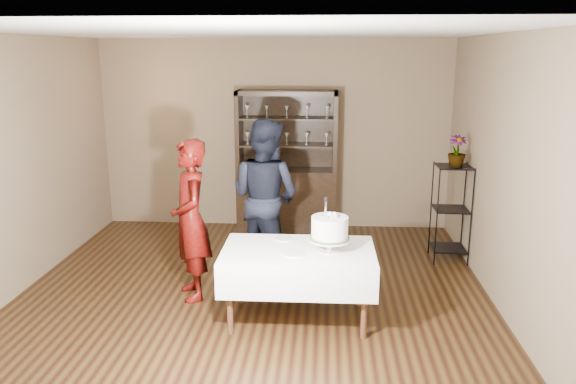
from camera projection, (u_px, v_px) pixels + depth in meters
name	position (u px, v px, depth m)	size (l,w,h in m)	color
floor	(254.00, 294.00, 5.99)	(5.00, 5.00, 0.00)	black
ceiling	(249.00, 32.00, 5.33)	(5.00, 5.00, 0.00)	silver
back_wall	(274.00, 135.00, 8.08)	(5.00, 0.02, 2.70)	#706048
wall_left	(13.00, 167.00, 5.83)	(0.02, 5.00, 2.70)	#706048
wall_right	(505.00, 174.00, 5.50)	(0.02, 5.00, 2.70)	#706048
china_hutch	(287.00, 185.00, 8.00)	(1.40, 0.48, 2.00)	black
plant_etagere	(451.00, 209.00, 6.84)	(0.42, 0.42, 1.20)	black
cake_table	(298.00, 266.00, 5.30)	(1.44, 0.90, 0.71)	white
woman	(191.00, 220.00, 5.76)	(0.61, 0.40, 1.67)	#350704
man	(265.00, 197.00, 6.42)	(0.88, 0.68, 1.80)	black
cake	(330.00, 230.00, 5.17)	(0.45, 0.45, 0.52)	silver
plate_near	(293.00, 253.00, 5.14)	(0.22, 0.22, 0.01)	silver
plate_far	(284.00, 238.00, 5.55)	(0.19, 0.19, 0.01)	silver
potted_plant	(457.00, 151.00, 6.62)	(0.21, 0.21, 0.37)	#42622F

